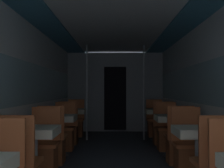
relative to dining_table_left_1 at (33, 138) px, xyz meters
name	(u,v)px	position (x,y,z in m)	size (l,w,h in m)	color
wall_left	(29,92)	(-0.38, 1.16, 0.55)	(0.05, 10.10, 2.28)	silver
wall_right	(203,92)	(2.44, 1.16, 0.55)	(0.05, 10.10, 2.28)	silver
ceiling_panel	(116,21)	(1.03, 1.16, 1.71)	(2.82, 10.10, 0.07)	silver
bulkhead_far	(115,92)	(1.03, 5.21, 0.52)	(2.76, 0.09, 2.28)	gray
dining_table_left_1	(33,138)	(0.00, 0.00, 0.00)	(0.60, 0.60, 0.74)	#4C4C51
chair_left_far_1	(44,154)	(0.00, 0.58, -0.32)	(0.42, 0.42, 0.95)	brown
dining_table_left_2	(59,122)	(0.00, 1.82, 0.00)	(0.60, 0.60, 0.74)	#4C4C51
chair_left_near_2	(53,146)	(0.00, 1.24, -0.32)	(0.42, 0.42, 0.95)	brown
chair_left_far_2	(64,135)	(0.00, 2.40, -0.32)	(0.42, 0.42, 0.95)	brown
dining_table_left_3	(73,114)	(0.00, 3.64, 0.00)	(0.60, 0.60, 0.74)	#4C4C51
chair_left_near_3	(69,131)	(0.00, 3.06, -0.32)	(0.42, 0.42, 0.95)	brown
chair_left_far_3	(76,125)	(0.00, 4.22, -0.32)	(0.42, 0.42, 0.95)	brown
support_pole_left_3	(87,92)	(0.34, 3.64, 0.53)	(0.05, 0.05, 2.28)	silver
dining_table_right_1	(200,138)	(2.06, 0.00, 0.00)	(0.60, 0.60, 0.74)	#4C4C51
chair_right_far_1	(188,154)	(2.06, 0.58, -0.32)	(0.42, 0.42, 0.95)	brown
dining_table_right_2	(172,122)	(2.06, 1.82, 0.00)	(0.60, 0.60, 0.74)	#4C4C51
chair_right_near_2	(179,146)	(2.06, 1.24, -0.32)	(0.42, 0.42, 0.95)	brown
chair_right_far_2	(167,135)	(2.06, 2.40, -0.32)	(0.42, 0.42, 0.95)	brown
dining_table_right_3	(158,114)	(2.06, 3.64, 0.00)	(0.60, 0.60, 0.74)	#4C4C51
chair_right_near_3	(162,131)	(2.06, 3.06, -0.32)	(0.42, 0.42, 0.95)	brown
chair_right_far_3	(155,125)	(2.06, 4.22, -0.32)	(0.42, 0.42, 0.95)	brown
support_pole_right_3	(144,92)	(1.71, 3.64, 0.53)	(0.05, 0.05, 2.28)	silver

